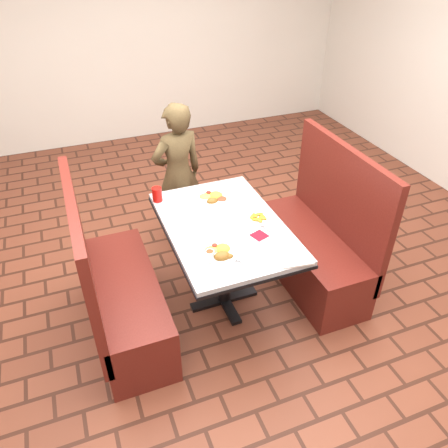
{
  "coord_description": "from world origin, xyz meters",
  "views": [
    {
      "loc": [
        -0.92,
        -2.36,
        2.51
      ],
      "look_at": [
        0.0,
        0.0,
        0.75
      ],
      "focal_mm": 35.0,
      "sensor_mm": 36.0,
      "label": 1
    }
  ],
  "objects": [
    {
      "name": "near_dinner_plate",
      "position": [
        -0.15,
        -0.31,
        0.78
      ],
      "size": [
        0.24,
        0.24,
        0.08
      ],
      "rotation": [
        0.0,
        0.0,
        -0.12
      ],
      "color": "white",
      "rests_on": "dining_table"
    },
    {
      "name": "spoon_utensil",
      "position": [
        0.25,
        -0.16,
        0.75
      ],
      "size": [
        0.04,
        0.11,
        0.0
      ],
      "primitive_type": "cube",
      "rotation": [
        0.0,
        0.0,
        0.28
      ],
      "color": "silver",
      "rests_on": "dining_table"
    },
    {
      "name": "diner_person",
      "position": [
        -0.05,
        0.99,
        0.66
      ],
      "size": [
        0.53,
        0.4,
        1.31
      ],
      "primitive_type": "imported",
      "rotation": [
        0.0,
        0.0,
        3.34
      ],
      "color": "brown",
      "rests_on": "ground"
    },
    {
      "name": "knife_utensil",
      "position": [
        -0.06,
        -0.39,
        0.76
      ],
      "size": [
        0.05,
        0.17,
        0.0
      ],
      "primitive_type": "cube",
      "rotation": [
        0.0,
        0.0,
        0.24
      ],
      "color": "silver",
      "rests_on": "dining_table"
    },
    {
      "name": "booth_bench_right",
      "position": [
        0.8,
        0.0,
        0.33
      ],
      "size": [
        0.47,
        1.2,
        1.17
      ],
      "color": "maroon",
      "rests_on": "ground"
    },
    {
      "name": "red_tumbler",
      "position": [
        -0.36,
        0.48,
        0.81
      ],
      "size": [
        0.07,
        0.07,
        0.11
      ],
      "primitive_type": "cylinder",
      "color": "red",
      "rests_on": "dining_table"
    },
    {
      "name": "paper_napkin",
      "position": [
        0.27,
        -0.52,
        0.76
      ],
      "size": [
        0.24,
        0.19,
        0.01
      ],
      "primitive_type": "cube",
      "rotation": [
        0.0,
        0.0,
        -0.13
      ],
      "color": "white",
      "rests_on": "dining_table"
    },
    {
      "name": "lettuce_shreds",
      "position": [
        0.04,
        0.06,
        0.75
      ],
      "size": [
        0.28,
        0.32,
        0.0
      ],
      "primitive_type": null,
      "color": "#98C64F",
      "rests_on": "dining_table"
    },
    {
      "name": "booth_bench_left",
      "position": [
        -0.8,
        0.0,
        0.33
      ],
      "size": [
        0.47,
        1.2,
        1.17
      ],
      "color": "maroon",
      "rests_on": "ground"
    },
    {
      "name": "far_dinner_plate",
      "position": [
        0.05,
        0.34,
        0.77
      ],
      "size": [
        0.26,
        0.26,
        0.07
      ],
      "rotation": [
        0.0,
        0.0,
        -0.26
      ],
      "color": "white",
      "rests_on": "dining_table"
    },
    {
      "name": "dining_table",
      "position": [
        0.0,
        0.0,
        0.65
      ],
      "size": [
        0.81,
        1.21,
        0.75
      ],
      "color": "#ACAEB0",
      "rests_on": "ground"
    },
    {
      "name": "room",
      "position": [
        0.0,
        0.0,
        1.91
      ],
      "size": [
        7.0,
        7.04,
        2.82
      ],
      "color": "brown",
      "rests_on": "ground"
    },
    {
      "name": "maroon_napkin",
      "position": [
        0.17,
        -0.22,
        0.75
      ],
      "size": [
        0.12,
        0.12,
        0.0
      ],
      "primitive_type": "cube",
      "rotation": [
        0.0,
        0.0,
        0.32
      ],
      "color": "maroon",
      "rests_on": "dining_table"
    },
    {
      "name": "plantain_plate",
      "position": [
        0.25,
        -0.03,
        0.76
      ],
      "size": [
        0.19,
        0.19,
        0.03
      ],
      "rotation": [
        0.0,
        0.0,
        0.1
      ],
      "color": "white",
      "rests_on": "dining_table"
    },
    {
      "name": "fork_utensil",
      "position": [
        -0.07,
        -0.35,
        0.76
      ],
      "size": [
        0.01,
        0.14,
        0.0
      ],
      "primitive_type": "cube",
      "rotation": [
        0.0,
        0.0,
        0.03
      ],
      "color": "silver",
      "rests_on": "dining_table"
    }
  ]
}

